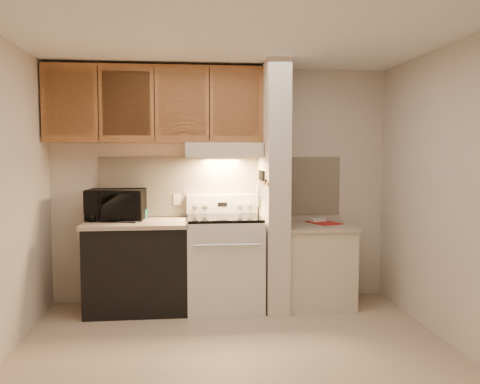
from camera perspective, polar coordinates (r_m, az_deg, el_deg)
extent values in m
plane|color=tan|center=(4.30, -0.52, -17.41)|extent=(3.60, 3.60, 0.00)
plane|color=white|center=(4.09, -0.54, 17.14)|extent=(3.60, 3.60, 0.00)
cube|color=beige|center=(5.50, -2.06, 0.80)|extent=(3.60, 2.50, 0.02)
cube|color=beige|center=(4.55, 22.66, -0.32)|extent=(0.02, 3.00, 2.50)
cube|color=beige|center=(5.49, -2.05, 0.63)|extent=(2.60, 0.02, 0.63)
cube|color=silver|center=(5.27, -1.77, -8.05)|extent=(0.76, 0.65, 0.92)
cube|color=black|center=(4.95, -1.48, -8.40)|extent=(0.50, 0.01, 0.30)
cylinder|color=silver|center=(4.87, -1.45, -5.97)|extent=(0.65, 0.02, 0.02)
cube|color=black|center=(5.18, -1.78, -2.92)|extent=(0.74, 0.64, 0.03)
cube|color=silver|center=(5.45, -2.01, -1.34)|extent=(0.76, 0.08, 0.20)
cube|color=black|center=(5.41, -1.98, -1.38)|extent=(0.10, 0.01, 0.04)
cylinder|color=silver|center=(5.40, -4.95, -1.42)|extent=(0.05, 0.02, 0.05)
cylinder|color=silver|center=(5.40, -3.88, -1.41)|extent=(0.05, 0.02, 0.05)
cylinder|color=silver|center=(5.42, -0.08, -1.37)|extent=(0.05, 0.02, 0.05)
cylinder|color=silver|center=(5.44, 0.97, -1.36)|extent=(0.05, 0.02, 0.05)
cube|color=black|center=(5.29, -11.43, -8.36)|extent=(1.00, 0.63, 0.87)
cube|color=#B39F8E|center=(5.21, -11.50, -3.48)|extent=(1.04, 0.67, 0.04)
cube|color=black|center=(5.14, -12.47, -3.30)|extent=(0.21, 0.14, 0.01)
cylinder|color=#1F5C55|center=(5.41, -10.77, -2.43)|extent=(0.11, 0.11, 0.10)
cube|color=beige|center=(5.47, -7.06, -0.83)|extent=(0.08, 0.01, 0.12)
imported|color=black|center=(5.35, -13.74, -1.38)|extent=(0.60, 0.42, 0.32)
cube|color=beige|center=(5.21, 3.81, 0.59)|extent=(0.22, 0.70, 2.50)
cube|color=#995E33|center=(5.19, 2.56, 1.13)|extent=(0.01, 0.70, 0.04)
cube|color=black|center=(5.14, 2.57, 1.32)|extent=(0.02, 0.42, 0.04)
cube|color=silver|center=(4.99, 2.70, 0.07)|extent=(0.01, 0.03, 0.16)
cylinder|color=black|center=(4.99, 2.70, 1.80)|extent=(0.02, 0.02, 0.10)
cube|color=silver|center=(5.08, 2.55, 0.04)|extent=(0.01, 0.04, 0.18)
cylinder|color=black|center=(5.06, 2.57, 1.84)|extent=(0.02, 0.02, 0.10)
cube|color=silver|center=(5.15, 2.43, -0.01)|extent=(0.01, 0.04, 0.20)
cylinder|color=black|center=(5.14, 2.44, 1.88)|extent=(0.02, 0.02, 0.10)
cube|color=silver|center=(5.21, 2.33, 0.26)|extent=(0.01, 0.04, 0.16)
cylinder|color=black|center=(5.21, 2.32, 1.91)|extent=(0.02, 0.02, 0.10)
cube|color=silver|center=(5.31, 2.17, 0.23)|extent=(0.01, 0.04, 0.18)
cylinder|color=black|center=(5.28, 2.20, 1.95)|extent=(0.02, 0.02, 0.10)
cube|color=gray|center=(5.37, 2.11, -0.40)|extent=(0.03, 0.09, 0.23)
cube|color=beige|center=(5.43, 8.60, -8.31)|extent=(0.70, 0.60, 0.81)
cube|color=#B39F8E|center=(5.36, 8.65, -3.87)|extent=(0.74, 0.64, 0.04)
cube|color=#AC211C|center=(5.47, 9.40, -3.43)|extent=(0.35, 0.40, 0.01)
cube|color=white|center=(5.54, 8.71, -3.17)|extent=(0.18, 0.14, 0.04)
cube|color=beige|center=(5.27, -1.90, 4.72)|extent=(0.78, 0.44, 0.15)
cube|color=beige|center=(5.06, -1.72, 4.22)|extent=(0.78, 0.04, 0.06)
cube|color=#995E33|center=(5.33, -9.48, 9.61)|extent=(2.18, 0.33, 0.77)
cube|color=#995E33|center=(5.28, -18.61, 9.49)|extent=(0.46, 0.01, 0.63)
cube|color=black|center=(5.23, -15.65, 9.61)|extent=(0.01, 0.01, 0.73)
cube|color=#995E33|center=(5.19, -12.64, 9.70)|extent=(0.46, 0.01, 0.63)
cube|color=black|center=(5.17, -9.59, 9.77)|extent=(0.01, 0.01, 0.73)
cube|color=#995E33|center=(5.16, -6.52, 9.81)|extent=(0.46, 0.01, 0.63)
cube|color=black|center=(5.16, -3.45, 9.83)|extent=(0.01, 0.01, 0.73)
cube|color=#995E33|center=(5.18, -0.40, 9.82)|extent=(0.46, 0.01, 0.63)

